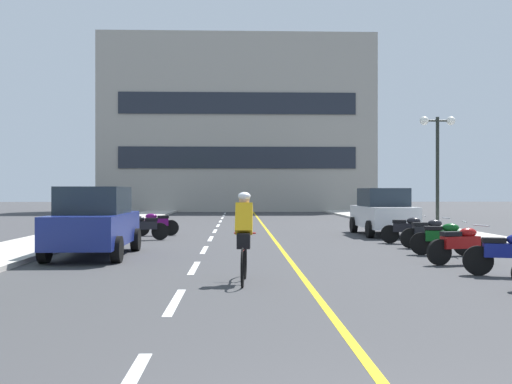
{
  "coord_description": "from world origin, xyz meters",
  "views": [
    {
      "loc": [
        -1.04,
        -3.07,
        1.71
      ],
      "look_at": [
        -0.28,
        21.01,
        1.67
      ],
      "focal_mm": 41.2,
      "sensor_mm": 36.0,
      "label": 1
    }
  ],
  "objects_px": {
    "parked_car_mid": "(383,211)",
    "motorcycle_4": "(461,244)",
    "street_lamp_mid": "(437,146)",
    "parked_car_near": "(94,221)",
    "motorcycle_3": "(508,253)",
    "motorcycle_7": "(408,229)",
    "motorcycle_5": "(443,238)",
    "motorcycle_9": "(156,223)",
    "cyclist_rider": "(244,235)",
    "motorcycle_8": "(144,227)",
    "motorcycle_6": "(429,232)"
  },
  "relations": [
    {
      "from": "motorcycle_6",
      "to": "parked_car_mid",
      "type": "bearing_deg",
      "value": 90.73
    },
    {
      "from": "street_lamp_mid",
      "to": "parked_car_near",
      "type": "relative_size",
      "value": 1.1
    },
    {
      "from": "parked_car_mid",
      "to": "cyclist_rider",
      "type": "height_order",
      "value": "parked_car_mid"
    },
    {
      "from": "parked_car_mid",
      "to": "motorcycle_6",
      "type": "bearing_deg",
      "value": -89.27
    },
    {
      "from": "parked_car_near",
      "to": "cyclist_rider",
      "type": "relative_size",
      "value": 2.39
    },
    {
      "from": "parked_car_mid",
      "to": "motorcycle_4",
      "type": "relative_size",
      "value": 2.51
    },
    {
      "from": "parked_car_mid",
      "to": "motorcycle_9",
      "type": "bearing_deg",
      "value": -179.69
    },
    {
      "from": "motorcycle_4",
      "to": "motorcycle_5",
      "type": "bearing_deg",
      "value": 81.91
    },
    {
      "from": "motorcycle_9",
      "to": "parked_car_near",
      "type": "bearing_deg",
      "value": -95.0
    },
    {
      "from": "motorcycle_7",
      "to": "cyclist_rider",
      "type": "bearing_deg",
      "value": -124.35
    },
    {
      "from": "motorcycle_9",
      "to": "cyclist_rider",
      "type": "xyz_separation_m",
      "value": [
        3.23,
        -11.6,
        0.41
      ]
    },
    {
      "from": "motorcycle_6",
      "to": "motorcycle_7",
      "type": "distance_m",
      "value": 1.52
    },
    {
      "from": "motorcycle_4",
      "to": "cyclist_rider",
      "type": "height_order",
      "value": "cyclist_rider"
    },
    {
      "from": "motorcycle_3",
      "to": "motorcycle_8",
      "type": "height_order",
      "value": "same"
    },
    {
      "from": "motorcycle_4",
      "to": "motorcycle_5",
      "type": "distance_m",
      "value": 1.96
    },
    {
      "from": "motorcycle_4",
      "to": "motorcycle_8",
      "type": "relative_size",
      "value": 0.99
    },
    {
      "from": "motorcycle_5",
      "to": "motorcycle_6",
      "type": "xyz_separation_m",
      "value": [
        0.25,
        1.96,
        0.0
      ]
    },
    {
      "from": "parked_car_mid",
      "to": "motorcycle_6",
      "type": "height_order",
      "value": "parked_car_mid"
    },
    {
      "from": "motorcycle_5",
      "to": "motorcycle_4",
      "type": "bearing_deg",
      "value": -98.09
    },
    {
      "from": "motorcycle_8",
      "to": "motorcycle_9",
      "type": "relative_size",
      "value": 1.0
    },
    {
      "from": "parked_car_mid",
      "to": "motorcycle_7",
      "type": "distance_m",
      "value": 3.77
    },
    {
      "from": "street_lamp_mid",
      "to": "motorcycle_8",
      "type": "distance_m",
      "value": 12.26
    },
    {
      "from": "motorcycle_3",
      "to": "motorcycle_9",
      "type": "xyz_separation_m",
      "value": [
        -8.53,
        10.98,
        0.0
      ]
    },
    {
      "from": "parked_car_mid",
      "to": "motorcycle_7",
      "type": "height_order",
      "value": "parked_car_mid"
    },
    {
      "from": "parked_car_mid",
      "to": "parked_car_near",
      "type": "bearing_deg",
      "value": -142.59
    },
    {
      "from": "motorcycle_3",
      "to": "motorcycle_4",
      "type": "distance_m",
      "value": 1.9
    },
    {
      "from": "motorcycle_7",
      "to": "cyclist_rider",
      "type": "xyz_separation_m",
      "value": [
        -5.4,
        -7.91,
        0.41
      ]
    },
    {
      "from": "street_lamp_mid",
      "to": "motorcycle_6",
      "type": "xyz_separation_m",
      "value": [
        -2.45,
        -6.34,
        -3.09
      ]
    },
    {
      "from": "street_lamp_mid",
      "to": "parked_car_mid",
      "type": "bearing_deg",
      "value": -156.59
    },
    {
      "from": "motorcycle_5",
      "to": "motorcycle_8",
      "type": "distance_m",
      "value": 10.1
    },
    {
      "from": "parked_car_mid",
      "to": "motorcycle_8",
      "type": "xyz_separation_m",
      "value": [
        -8.91,
        -2.11,
        -0.44
      ]
    },
    {
      "from": "parked_car_near",
      "to": "parked_car_mid",
      "type": "distance_m",
      "value": 11.82
    },
    {
      "from": "motorcycle_7",
      "to": "motorcycle_8",
      "type": "height_order",
      "value": "same"
    },
    {
      "from": "motorcycle_4",
      "to": "street_lamp_mid",
      "type": "bearing_deg",
      "value": 73.77
    },
    {
      "from": "motorcycle_3",
      "to": "parked_car_mid",
      "type": "bearing_deg",
      "value": 88.77
    },
    {
      "from": "motorcycle_7",
      "to": "motorcycle_9",
      "type": "bearing_deg",
      "value": 156.84
    },
    {
      "from": "motorcycle_3",
      "to": "motorcycle_6",
      "type": "height_order",
      "value": "same"
    },
    {
      "from": "parked_car_near",
      "to": "motorcycle_8",
      "type": "relative_size",
      "value": 2.49
    },
    {
      "from": "motorcycle_5",
      "to": "motorcycle_6",
      "type": "relative_size",
      "value": 0.99
    },
    {
      "from": "parked_car_mid",
      "to": "motorcycle_6",
      "type": "relative_size",
      "value": 2.48
    },
    {
      "from": "parked_car_mid",
      "to": "cyclist_rider",
      "type": "bearing_deg",
      "value": -115.39
    },
    {
      "from": "motorcycle_7",
      "to": "cyclist_rider",
      "type": "distance_m",
      "value": 9.58
    },
    {
      "from": "motorcycle_6",
      "to": "motorcycle_9",
      "type": "relative_size",
      "value": 1.0
    },
    {
      "from": "parked_car_mid",
      "to": "cyclist_rider",
      "type": "relative_size",
      "value": 2.39
    },
    {
      "from": "cyclist_rider",
      "to": "motorcycle_6",
      "type": "bearing_deg",
      "value": 48.83
    },
    {
      "from": "motorcycle_5",
      "to": "motorcycle_8",
      "type": "relative_size",
      "value": 0.99
    },
    {
      "from": "motorcycle_5",
      "to": "cyclist_rider",
      "type": "distance_m",
      "value": 6.96
    },
    {
      "from": "motorcycle_3",
      "to": "motorcycle_7",
      "type": "xyz_separation_m",
      "value": [
        0.11,
        7.29,
        0.0
      ]
    },
    {
      "from": "parked_car_near",
      "to": "motorcycle_3",
      "type": "xyz_separation_m",
      "value": [
        9.15,
        -3.85,
        -0.44
      ]
    },
    {
      "from": "motorcycle_3",
      "to": "cyclist_rider",
      "type": "distance_m",
      "value": 5.34
    }
  ]
}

